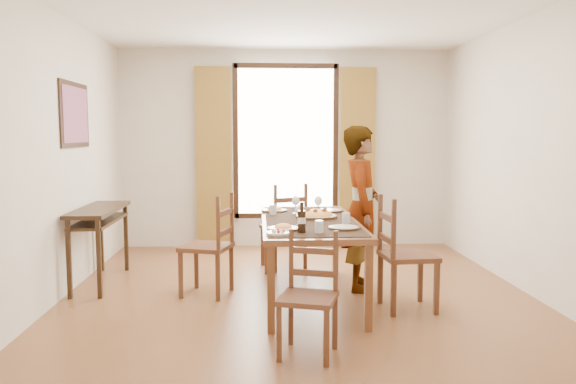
{
  "coord_description": "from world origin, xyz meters",
  "views": [
    {
      "loc": [
        -0.38,
        -5.24,
        1.57
      ],
      "look_at": [
        -0.09,
        0.13,
        1.0
      ],
      "focal_mm": 35.0,
      "sensor_mm": 36.0,
      "label": 1
    }
  ],
  "objects": [
    {
      "name": "ground",
      "position": [
        0.0,
        0.0,
        0.0
      ],
      "size": [
        5.0,
        5.0,
        0.0
      ],
      "primitive_type": "plane",
      "color": "brown",
      "rests_on": "ground"
    },
    {
      "name": "room_shell",
      "position": [
        -0.0,
        0.13,
        1.54
      ],
      "size": [
        4.6,
        5.1,
        2.74
      ],
      "color": "beige",
      "rests_on": "ground"
    },
    {
      "name": "console_table",
      "position": [
        -2.03,
        0.6,
        0.68
      ],
      "size": [
        0.38,
        1.2,
        0.8
      ],
      "color": "#2F1F0F",
      "rests_on": "ground"
    },
    {
      "name": "dining_table",
      "position": [
        0.1,
        -0.03,
        0.69
      ],
      "size": [
        0.89,
        1.99,
        0.76
      ],
      "color": "brown",
      "rests_on": "ground"
    },
    {
      "name": "chair_west",
      "position": [
        -0.85,
        0.13,
        0.46
      ],
      "size": [
        0.55,
        0.55,
        0.99
      ],
      "rotation": [
        0.0,
        0.0,
        -1.87
      ],
      "color": "brown",
      "rests_on": "ground"
    },
    {
      "name": "chair_north",
      "position": [
        -0.08,
        1.17,
        0.46
      ],
      "size": [
        0.57,
        0.57,
        1.0
      ],
      "rotation": [
        0.0,
        0.0,
        3.52
      ],
      "color": "brown",
      "rests_on": "ground"
    },
    {
      "name": "chair_south",
      "position": [
        -0.03,
        -1.39,
        0.4
      ],
      "size": [
        0.48,
        0.48,
        0.87
      ],
      "rotation": [
        0.0,
        0.0,
        -0.31
      ],
      "color": "brown",
      "rests_on": "ground"
    },
    {
      "name": "chair_east",
      "position": [
        0.91,
        -0.42,
        0.47
      ],
      "size": [
        0.48,
        0.48,
        1.01
      ],
      "rotation": [
        0.0,
        0.0,
        1.65
      ],
      "color": "brown",
      "rests_on": "ground"
    },
    {
      "name": "man",
      "position": [
        0.65,
        0.26,
        0.82
      ],
      "size": [
        0.73,
        0.59,
        1.64
      ],
      "primitive_type": "imported",
      "rotation": [
        0.0,
        0.0,
        1.4
      ],
      "color": "gray",
      "rests_on": "ground"
    },
    {
      "name": "plate_sw",
      "position": [
        -0.17,
        -0.58,
        0.78
      ],
      "size": [
        0.27,
        0.27,
        0.05
      ],
      "primitive_type": null,
      "color": "silver",
      "rests_on": "dining_table"
    },
    {
      "name": "plate_se",
      "position": [
        0.35,
        -0.57,
        0.78
      ],
      "size": [
        0.27,
        0.27,
        0.05
      ],
      "primitive_type": null,
      "color": "silver",
      "rests_on": "dining_table"
    },
    {
      "name": "plate_nw",
      "position": [
        -0.22,
        0.54,
        0.78
      ],
      "size": [
        0.27,
        0.27,
        0.05
      ],
      "primitive_type": null,
      "color": "silver",
      "rests_on": "dining_table"
    },
    {
      "name": "plate_ne",
      "position": [
        0.37,
        0.5,
        0.78
      ],
      "size": [
        0.27,
        0.27,
        0.05
      ],
      "primitive_type": null,
      "color": "silver",
      "rests_on": "dining_table"
    },
    {
      "name": "pasta_platter",
      "position": [
        0.18,
        0.08,
        0.81
      ],
      "size": [
        0.4,
        0.4,
        0.1
      ],
      "primitive_type": null,
      "color": "#D55C1B",
      "rests_on": "dining_table"
    },
    {
      "name": "caprese_plate",
      "position": [
        -0.22,
        -0.78,
        0.78
      ],
      "size": [
        0.2,
        0.2,
        0.04
      ],
      "primitive_type": null,
      "color": "silver",
      "rests_on": "dining_table"
    },
    {
      "name": "wine_glass_a",
      "position": [
        -0.01,
        -0.35,
        0.85
      ],
      "size": [
        0.08,
        0.08,
        0.18
      ],
      "primitive_type": null,
      "color": "white",
      "rests_on": "dining_table"
    },
    {
      "name": "wine_glass_b",
      "position": [
        0.22,
        0.31,
        0.85
      ],
      "size": [
        0.08,
        0.08,
        0.18
      ],
      "primitive_type": null,
      "color": "white",
      "rests_on": "dining_table"
    },
    {
      "name": "wine_glass_c",
      "position": [
        -0.01,
        0.34,
        0.85
      ],
      "size": [
        0.08,
        0.08,
        0.18
      ],
      "primitive_type": null,
      "color": "white",
      "rests_on": "dining_table"
    },
    {
      "name": "tumbler_a",
      "position": [
        0.4,
        -0.3,
        0.81
      ],
      "size": [
        0.07,
        0.07,
        0.1
      ],
      "primitive_type": "cylinder",
      "color": "silver",
      "rests_on": "dining_table"
    },
    {
      "name": "tumbler_b",
      "position": [
        -0.24,
        0.31,
        0.81
      ],
      "size": [
        0.07,
        0.07,
        0.1
      ],
      "primitive_type": "cylinder",
      "color": "silver",
      "rests_on": "dining_table"
    },
    {
      "name": "tumbler_c",
      "position": [
        0.11,
        -0.74,
        0.81
      ],
      "size": [
        0.07,
        0.07,
        0.1
      ],
      "primitive_type": "cylinder",
      "color": "silver",
      "rests_on": "dining_table"
    },
    {
      "name": "wine_bottle",
      "position": [
        -0.03,
        -0.72,
        0.88
      ],
      "size": [
        0.07,
        0.07,
        0.25
      ],
      "primitive_type": null,
      "color": "black",
      "rests_on": "dining_table"
    }
  ]
}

